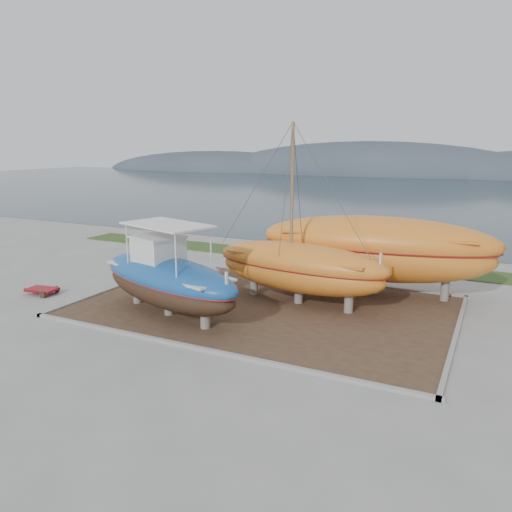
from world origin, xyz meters
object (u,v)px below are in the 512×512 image
at_px(white_dinghy, 189,274).
at_px(orange_bare_hull, 375,256).
at_px(red_trailer, 42,291).
at_px(blue_caique, 167,270).
at_px(orange_sailboat, 300,216).

height_order(white_dinghy, orange_bare_hull, orange_bare_hull).
bearing_deg(red_trailer, white_dinghy, 32.59).
distance_m(blue_caique, orange_sailboat, 7.07).
bearing_deg(orange_sailboat, orange_bare_hull, 54.53).
relative_size(white_dinghy, orange_bare_hull, 0.30).
height_order(blue_caique, red_trailer, blue_caique).
distance_m(orange_sailboat, red_trailer, 14.82).
height_order(blue_caique, orange_sailboat, orange_sailboat).
bearing_deg(orange_bare_hull, white_dinghy, -169.66).
relative_size(blue_caique, orange_sailboat, 0.97).
xyz_separation_m(orange_bare_hull, red_trailer, (-16.43, -8.14, -1.97)).
relative_size(blue_caique, white_dinghy, 2.43).
xyz_separation_m(blue_caique, orange_sailboat, (4.96, 4.47, 2.34)).
bearing_deg(blue_caique, orange_bare_hull, 61.56).
distance_m(blue_caique, white_dinghy, 5.69).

